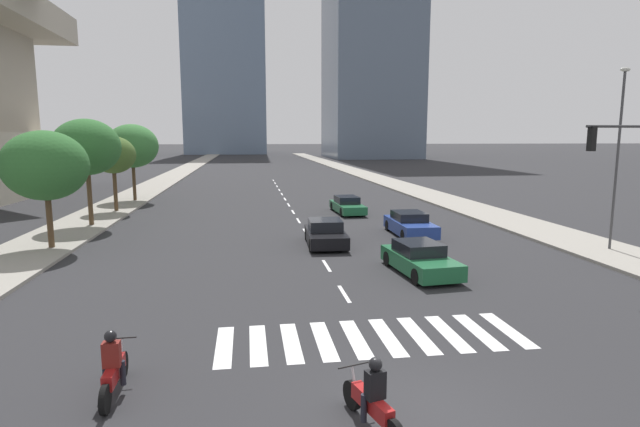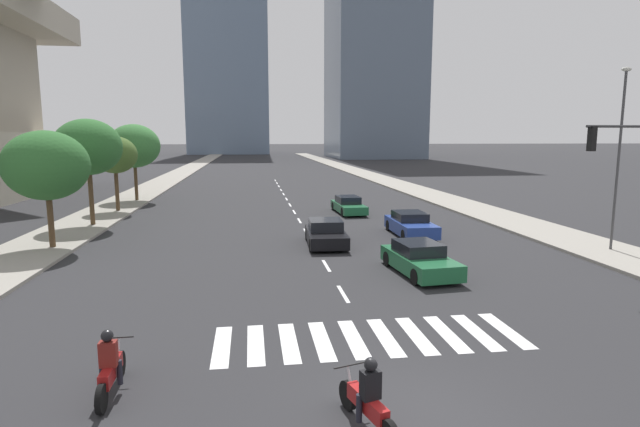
% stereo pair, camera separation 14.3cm
% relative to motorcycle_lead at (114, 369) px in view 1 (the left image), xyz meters
% --- Properties ---
extents(ground_plane, '(800.00, 800.00, 0.00)m').
position_rel_motorcycle_lead_xyz_m(ground_plane, '(6.29, -1.76, -0.58)').
color(ground_plane, '#28282B').
extents(sidewalk_east, '(4.00, 260.00, 0.15)m').
position_rel_motorcycle_lead_xyz_m(sidewalk_east, '(20.09, 28.24, -0.51)').
color(sidewalk_east, gray).
rests_on(sidewalk_east, ground).
extents(sidewalk_west, '(4.00, 260.00, 0.15)m').
position_rel_motorcycle_lead_xyz_m(sidewalk_west, '(-7.51, 28.24, -0.51)').
color(sidewalk_west, gray).
rests_on(sidewalk_west, ground).
extents(crosswalk_near, '(8.55, 2.73, 0.01)m').
position_rel_motorcycle_lead_xyz_m(crosswalk_near, '(6.29, 2.22, -0.58)').
color(crosswalk_near, silver).
rests_on(crosswalk_near, ground).
extents(lane_divider_center, '(0.14, 50.00, 0.01)m').
position_rel_motorcycle_lead_xyz_m(lane_divider_center, '(6.29, 30.22, -0.58)').
color(lane_divider_center, silver).
rests_on(lane_divider_center, ground).
extents(motorcycle_lead, '(0.70, 2.20, 1.49)m').
position_rel_motorcycle_lead_xyz_m(motorcycle_lead, '(0.00, 0.00, 0.00)').
color(motorcycle_lead, black).
rests_on(motorcycle_lead, ground).
extents(motorcycle_trailing, '(0.92, 2.14, 1.49)m').
position_rel_motorcycle_lead_xyz_m(motorcycle_trailing, '(5.22, -2.10, 0.00)').
color(motorcycle_trailing, black).
rests_on(motorcycle_trailing, ground).
extents(sedan_black_0, '(2.10, 4.36, 1.30)m').
position_rel_motorcycle_lead_xyz_m(sedan_black_0, '(6.91, 14.47, 0.01)').
color(sedan_black_0, black).
rests_on(sedan_black_0, ground).
extents(sedan_green_1, '(1.95, 4.78, 1.23)m').
position_rel_motorcycle_lead_xyz_m(sedan_green_1, '(10.21, 25.15, -0.01)').
color(sedan_green_1, '#1E6038').
rests_on(sedan_green_1, ground).
extents(sedan_blue_2, '(1.93, 4.61, 1.32)m').
position_rel_motorcycle_lead_xyz_m(sedan_blue_2, '(12.07, 16.31, 0.03)').
color(sedan_blue_2, navy).
rests_on(sedan_blue_2, ground).
extents(sedan_green_3, '(2.23, 4.48, 1.28)m').
position_rel_motorcycle_lead_xyz_m(sedan_green_3, '(9.89, 8.49, 0.01)').
color(sedan_green_3, '#1E6038').
rests_on(sedan_green_3, ground).
extents(street_lamp_east, '(0.50, 0.24, 8.59)m').
position_rel_motorcycle_lead_xyz_m(street_lamp_east, '(20.39, 10.90, 4.47)').
color(street_lamp_east, '#3F3F42').
rests_on(street_lamp_east, sidewalk_east).
extents(street_tree_nearest, '(3.97, 3.97, 5.72)m').
position_rel_motorcycle_lead_xyz_m(street_tree_nearest, '(-6.71, 15.20, 3.59)').
color(street_tree_nearest, '#4C3823').
rests_on(street_tree_nearest, sidewalk_west).
extents(street_tree_second, '(4.02, 4.02, 6.50)m').
position_rel_motorcycle_lead_xyz_m(street_tree_second, '(-6.71, 21.73, 4.35)').
color(street_tree_second, '#4C3823').
rests_on(street_tree_second, sidewalk_west).
extents(street_tree_third, '(3.19, 3.19, 5.47)m').
position_rel_motorcycle_lead_xyz_m(street_tree_third, '(-6.71, 27.83, 3.66)').
color(street_tree_third, '#4C3823').
rests_on(street_tree_third, sidewalk_west).
extents(street_tree_fourth, '(4.35, 4.35, 6.49)m').
position_rel_motorcycle_lead_xyz_m(street_tree_fourth, '(-6.71, 34.19, 4.20)').
color(street_tree_fourth, '#4C3823').
rests_on(street_tree_fourth, sidewalk_west).
extents(office_tower_left_skyline, '(26.19, 21.96, 88.10)m').
position_rel_motorcycle_lead_xyz_m(office_tower_left_skyline, '(-3.65, 163.93, 42.94)').
color(office_tower_left_skyline, slate).
rests_on(office_tower_left_skyline, ground).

